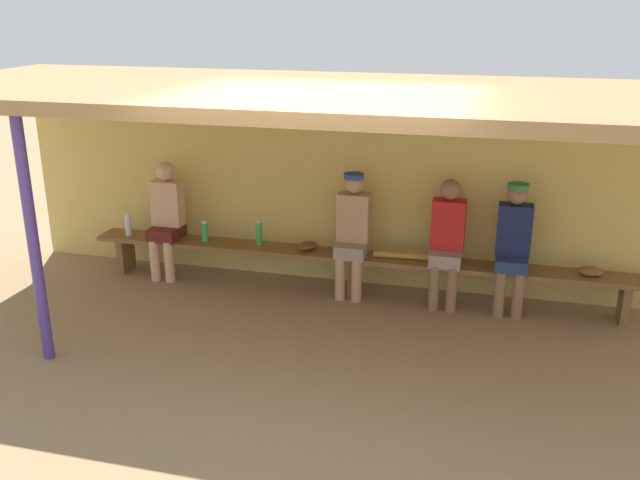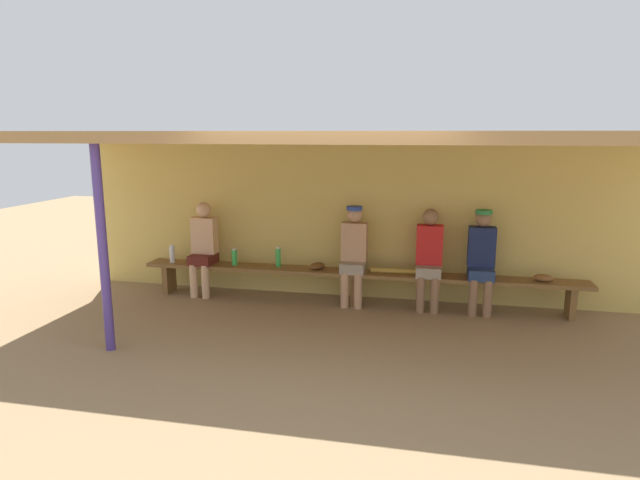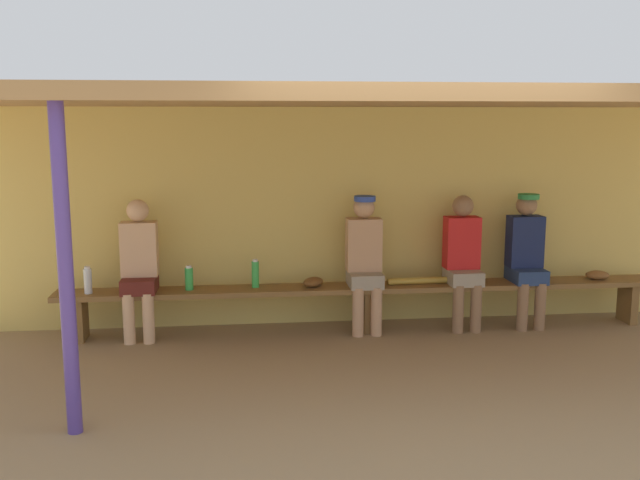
{
  "view_description": "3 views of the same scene",
  "coord_description": "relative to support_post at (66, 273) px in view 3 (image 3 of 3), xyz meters",
  "views": [
    {
      "loc": [
        1.43,
        -5.38,
        3.07
      ],
      "look_at": [
        -0.29,
        1.21,
        0.71
      ],
      "focal_mm": 39.34,
      "sensor_mm": 36.0,
      "label": 1
    },
    {
      "loc": [
        0.98,
        -5.4,
        2.31
      ],
      "look_at": [
        -0.46,
        1.43,
        0.9
      ],
      "focal_mm": 29.96,
      "sensor_mm": 36.0,
      "label": 2
    },
    {
      "loc": [
        -1.22,
        -5.25,
        2.1
      ],
      "look_at": [
        -0.5,
        1.17,
        0.99
      ],
      "focal_mm": 40.2,
      "sensor_mm": 36.0,
      "label": 3
    }
  ],
  "objects": [
    {
      "name": "water_bottle_blue",
      "position": [
        0.63,
        2.11,
        -0.53
      ],
      "size": [
        0.08,
        0.08,
        0.24
      ],
      "color": "green",
      "rests_on": "bench"
    },
    {
      "name": "baseball_bat",
      "position": [
        2.95,
        2.1,
        -0.61
      ],
      "size": [
        0.76,
        0.1,
        0.07
      ],
      "primitive_type": "cylinder",
      "rotation": [
        0.0,
        1.57,
        0.04
      ],
      "color": "#B28C33",
      "rests_on": "bench"
    },
    {
      "name": "support_post",
      "position": [
        0.0,
        0.0,
        0.0
      ],
      "size": [
        0.1,
        0.1,
        2.2
      ],
      "primitive_type": "cylinder",
      "color": "#4C388C",
      "rests_on": "ground"
    },
    {
      "name": "player_near_post",
      "position": [
        0.17,
        2.1,
        -0.37
      ],
      "size": [
        0.34,
        0.42,
        1.34
      ],
      "color": "#591E19",
      "rests_on": "ground"
    },
    {
      "name": "back_wall",
      "position": [
        2.36,
        2.55,
        0.0
      ],
      "size": [
        8.0,
        0.2,
        2.2
      ],
      "primitive_type": "cube",
      "color": "#D8BC60",
      "rests_on": "ground"
    },
    {
      "name": "water_bottle_orange",
      "position": [
        1.27,
        2.14,
        -0.51
      ],
      "size": [
        0.07,
        0.07,
        0.28
      ],
      "color": "green",
      "rests_on": "bench"
    },
    {
      "name": "player_shirtless_tan",
      "position": [
        3.99,
        2.1,
        -0.35
      ],
      "size": [
        0.34,
        0.42,
        1.34
      ],
      "color": "navy",
      "rests_on": "ground"
    },
    {
      "name": "bench",
      "position": [
        2.36,
        2.1,
        -0.71
      ],
      "size": [
        6.0,
        0.36,
        0.46
      ],
      "color": "brown",
      "rests_on": "ground"
    },
    {
      "name": "ground_plane",
      "position": [
        2.36,
        0.55,
        -1.1
      ],
      "size": [
        24.0,
        24.0,
        0.0
      ],
      "primitive_type": "plane",
      "color": "#937754"
    },
    {
      "name": "water_bottle_clear",
      "position": [
        -0.3,
        2.06,
        -0.52
      ],
      "size": [
        0.07,
        0.07,
        0.26
      ],
      "color": "silver",
      "rests_on": "bench"
    },
    {
      "name": "baseball_glove_tan",
      "position": [
        1.83,
        2.11,
        -0.6
      ],
      "size": [
        0.28,
        0.29,
        0.09
      ],
      "primitive_type": "ellipsoid",
      "rotation": [
        0.0,
        0.0,
        0.92
      ],
      "color": "brown",
      "rests_on": "bench"
    },
    {
      "name": "player_leftmost",
      "position": [
        3.33,
        2.1,
        -0.37
      ],
      "size": [
        0.34,
        0.42,
        1.34
      ],
      "color": "gray",
      "rests_on": "ground"
    },
    {
      "name": "dugout_roof",
      "position": [
        2.36,
        1.25,
        1.16
      ],
      "size": [
        8.0,
        2.8,
        0.12
      ],
      "primitive_type": "cube",
      "color": "#9E7547",
      "rests_on": "back_wall"
    },
    {
      "name": "player_in_white",
      "position": [
        2.34,
        2.1,
        -0.35
      ],
      "size": [
        0.34,
        0.42,
        1.34
      ],
      "color": "gray",
      "rests_on": "ground"
    },
    {
      "name": "baseball_glove_dark_brown",
      "position": [
        4.76,
        2.1,
        -0.6
      ],
      "size": [
        0.26,
        0.19,
        0.09
      ],
      "primitive_type": "ellipsoid",
      "rotation": [
        0.0,
        0.0,
        3.04
      ],
      "color": "brown",
      "rests_on": "bench"
    }
  ]
}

